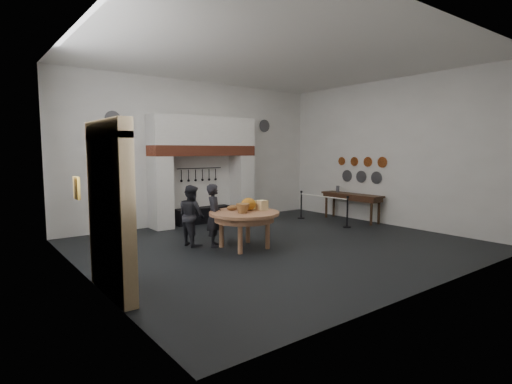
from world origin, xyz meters
TOP-DOWN VIEW (x-y plane):
  - floor at (0.00, 0.00)m, footprint 9.00×8.00m
  - ceiling at (0.00, 0.00)m, footprint 9.00×8.00m
  - wall_back at (0.00, 4.00)m, footprint 9.00×0.02m
  - wall_front at (0.00, -4.00)m, footprint 9.00×0.02m
  - wall_left at (-4.50, 0.00)m, footprint 0.02×8.00m
  - wall_right at (4.50, 0.00)m, footprint 0.02×8.00m
  - chimney_pier_left at (-1.48, 3.65)m, footprint 0.55×0.70m
  - chimney_pier_right at (1.48, 3.65)m, footprint 0.55×0.70m
  - hearth_brick_band at (0.00, 3.65)m, footprint 3.50×0.72m
  - chimney_hood at (0.00, 3.65)m, footprint 3.50×0.70m
  - iron_range at (0.00, 3.72)m, footprint 1.90×0.45m
  - utensil_rail at (0.00, 3.92)m, footprint 1.60×0.02m
  - door_recess at (-4.47, -1.00)m, footprint 0.04×1.10m
  - door_jamb_near at (-4.38, -1.70)m, footprint 0.22×0.30m
  - door_jamb_far at (-4.38, -0.30)m, footprint 0.22×0.30m
  - door_lintel at (-4.38, -1.00)m, footprint 0.22×1.70m
  - wall_plaque at (-4.45, 0.80)m, footprint 0.05×0.34m
  - work_table at (-0.89, 0.21)m, footprint 2.06×2.06m
  - pumpkin at (-0.69, 0.31)m, footprint 0.36×0.36m
  - cheese_block_big at (-0.39, 0.16)m, footprint 0.22×0.22m
  - cheese_block_small at (-0.41, 0.46)m, footprint 0.18×0.18m
  - wicker_basket at (-1.04, 0.06)m, footprint 0.39×0.39m
  - bread_loaf at (-0.99, 0.56)m, footprint 0.31×0.18m
  - visitor_near at (-1.37, 0.79)m, footprint 0.60×0.66m
  - visitor_far at (-1.77, 1.19)m, footprint 0.62×0.77m
  - side_table at (4.10, 1.08)m, footprint 0.55×2.20m
  - pewter_jug at (4.10, 1.68)m, footprint 0.12×0.12m
  - copper_pan_a at (4.46, 0.20)m, footprint 0.03×0.34m
  - copper_pan_b at (4.46, 0.75)m, footprint 0.03×0.32m
  - copper_pan_c at (4.46, 1.30)m, footprint 0.03×0.30m
  - copper_pan_d at (4.46, 1.85)m, footprint 0.03×0.28m
  - pewter_plate_left at (4.46, 0.40)m, footprint 0.03×0.40m
  - pewter_plate_mid at (4.46, 1.00)m, footprint 0.03×0.40m
  - pewter_plate_right at (4.46, 1.60)m, footprint 0.03×0.40m
  - pewter_plate_back_left at (-2.70, 3.96)m, footprint 0.44×0.03m
  - pewter_plate_back_right at (2.70, 3.96)m, footprint 0.44×0.03m
  - barrier_post_near at (3.06, 0.38)m, footprint 0.05×0.05m
  - barrier_post_far at (3.06, 2.38)m, footprint 0.05×0.05m
  - barrier_rope at (3.06, 1.38)m, footprint 0.04×2.00m

SIDE VIEW (x-z plane):
  - floor at x=0.00m, z-range -0.01..0.01m
  - iron_range at x=0.00m, z-range 0.00..0.50m
  - barrier_post_near at x=3.06m, z-range 0.00..0.90m
  - barrier_post_far at x=3.06m, z-range 0.00..0.90m
  - visitor_far at x=-1.77m, z-range 0.00..1.49m
  - visitor_near at x=-1.37m, z-range 0.00..1.52m
  - work_table at x=-0.89m, z-range 0.80..0.88m
  - barrier_rope at x=3.06m, z-range 0.83..0.87m
  - side_table at x=4.10m, z-range 0.84..0.90m
  - bread_loaf at x=-0.99m, z-range 0.87..1.01m
  - cheese_block_small at x=-0.41m, z-range 0.88..1.07m
  - wicker_basket at x=-1.04m, z-range 0.88..1.09m
  - cheese_block_big at x=-0.39m, z-range 0.88..1.11m
  - pewter_jug at x=4.10m, z-range 0.90..1.12m
  - pumpkin at x=-0.69m, z-range 0.88..1.18m
  - chimney_pier_left at x=-1.48m, z-range 0.00..2.15m
  - chimney_pier_right at x=1.48m, z-range 0.00..2.15m
  - door_recess at x=-4.47m, z-range 0.00..2.50m
  - door_jamb_near at x=-4.38m, z-range 0.00..2.60m
  - door_jamb_far at x=-4.38m, z-range 0.00..2.60m
  - pewter_plate_left at x=4.46m, z-range 1.25..1.65m
  - pewter_plate_mid at x=4.46m, z-range 1.25..1.65m
  - pewter_plate_right at x=4.46m, z-range 1.25..1.65m
  - wall_plaque at x=-4.45m, z-range 1.38..1.82m
  - utensil_rail at x=0.00m, z-range 1.74..1.76m
  - copper_pan_b at x=4.46m, z-range 1.79..2.11m
  - copper_pan_d at x=4.46m, z-range 1.81..2.09m
  - copper_pan_a at x=4.46m, z-range 1.78..2.12m
  - copper_pan_c at x=4.46m, z-range 1.80..2.10m
  - wall_back at x=0.00m, z-range 0.00..4.50m
  - wall_front at x=0.00m, z-range 0.00..4.50m
  - wall_left at x=-4.50m, z-range 0.00..4.50m
  - wall_right at x=4.50m, z-range 0.00..4.50m
  - hearth_brick_band at x=0.00m, z-range 2.15..2.47m
  - door_lintel at x=-4.38m, z-range 2.50..2.80m
  - chimney_hood at x=0.00m, z-range 2.47..3.37m
  - pewter_plate_back_left at x=-2.70m, z-range 2.98..3.42m
  - pewter_plate_back_right at x=2.70m, z-range 2.98..3.42m
  - ceiling at x=0.00m, z-range 4.49..4.51m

